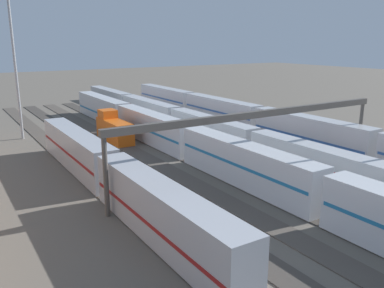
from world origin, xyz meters
TOP-DOWN VIEW (x-y plane):
  - ground_plane at (0.00, 0.00)m, footprint 400.00×400.00m
  - track_bed_0 at (0.00, -17.50)m, footprint 140.00×2.80m
  - track_bed_1 at (0.00, -12.50)m, footprint 140.00×2.80m
  - track_bed_2 at (0.00, -7.50)m, footprint 140.00×2.80m
  - track_bed_3 at (0.00, -2.50)m, footprint 140.00×2.80m
  - track_bed_4 at (0.00, 2.50)m, footprint 140.00×2.80m
  - track_bed_5 at (0.00, 7.50)m, footprint 140.00×2.80m
  - track_bed_6 at (0.00, 12.50)m, footprint 140.00×2.80m
  - track_bed_7 at (0.00, 17.50)m, footprint 140.00×2.80m
  - train_on_track_0 at (1.44, -17.50)m, footprint 119.80×3.06m
  - train_on_track_7 at (-1.58, 17.50)m, footprint 47.20×3.06m
  - train_on_track_4 at (5.61, 2.50)m, footprint 95.60×3.06m
  - train_on_track_2 at (5.13, -7.50)m, footprint 139.00×3.06m
  - train_on_track_5 at (22.49, 7.50)m, footprint 10.00×3.00m
  - light_mast_1 at (32.87, 20.62)m, footprint 2.80×0.70m
  - signal_gantry at (-6.14, 0.00)m, footprint 0.70×40.00m

SIDE VIEW (x-z plane):
  - ground_plane at x=0.00m, z-range 0.00..0.00m
  - track_bed_0 at x=0.00m, z-range 0.00..0.12m
  - track_bed_1 at x=0.00m, z-range 0.00..0.12m
  - track_bed_2 at x=0.00m, z-range 0.00..0.12m
  - track_bed_3 at x=0.00m, z-range 0.00..0.12m
  - track_bed_4 at x=0.00m, z-range 0.00..0.12m
  - track_bed_5 at x=0.00m, z-range 0.00..0.12m
  - track_bed_6 at x=0.00m, z-range 0.00..0.12m
  - track_bed_7 at x=0.00m, z-range 0.00..0.12m
  - train_on_track_2 at x=5.13m, z-range -0.15..4.25m
  - train_on_track_5 at x=22.49m, z-range -0.34..4.66m
  - train_on_track_0 at x=1.44m, z-range 0.10..5.10m
  - train_on_track_7 at x=-1.58m, z-range 0.10..5.10m
  - train_on_track_4 at x=5.61m, z-range 0.11..5.11m
  - signal_gantry at x=-6.14m, z-range 3.33..12.13m
  - light_mast_1 at x=32.87m, z-range 3.64..28.95m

